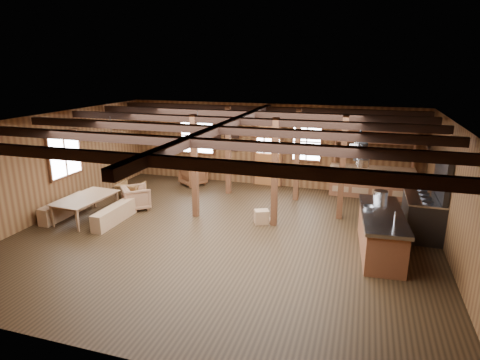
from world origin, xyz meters
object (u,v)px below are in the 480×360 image
object	(u,v)px
kitchen_island	(381,232)
armchair_b	(193,175)
armchair_a	(132,192)
armchair_c	(136,198)
commercial_range	(425,209)
dining_table	(88,208)

from	to	relation	value
kitchen_island	armchair_b	size ratio (longest dim) A/B	3.34
armchair_a	armchair_c	size ratio (longest dim) A/B	0.95
kitchen_island	armchair_b	world-z (taller)	kitchen_island
commercial_range	armchair_b	world-z (taller)	commercial_range
kitchen_island	commercial_range	distance (m)	1.74
kitchen_island	commercial_range	world-z (taller)	commercial_range
dining_table	armchair_b	distance (m)	4.07
armchair_b	kitchen_island	bearing A→B (deg)	-177.27
armchair_b	armchair_c	size ratio (longest dim) A/B	1.03
kitchen_island	armchair_a	bearing A→B (deg)	165.36
dining_table	armchair_c	bearing A→B (deg)	-34.15
kitchen_island	armchair_c	distance (m)	6.72
dining_table	armchair_b	bearing A→B (deg)	-17.03
kitchen_island	commercial_range	bearing A→B (deg)	48.63
armchair_a	commercial_range	bearing A→B (deg)	177.16
armchair_c	armchair_a	bearing A→B (deg)	2.67
kitchen_island	dining_table	xyz separation A→B (m)	(-7.50, -0.23, -0.17)
armchair_b	commercial_range	bearing A→B (deg)	-163.96
commercial_range	dining_table	world-z (taller)	commercial_range
kitchen_island	armchair_c	xyz separation A→B (m)	(-6.66, 0.86, -0.14)
commercial_range	armchair_a	bearing A→B (deg)	-179.53
commercial_range	armchair_b	bearing A→B (deg)	162.74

